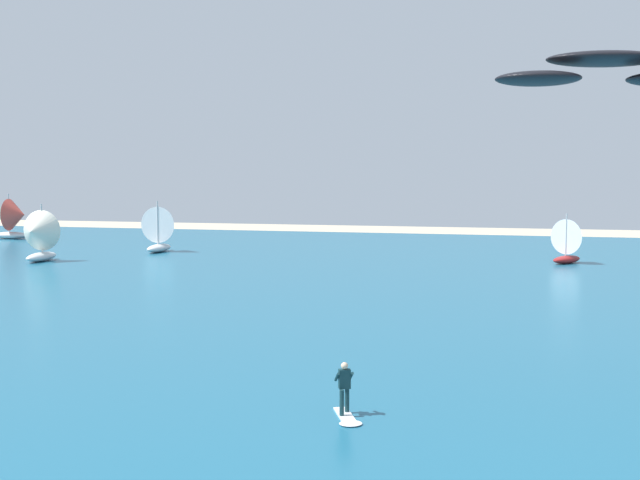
# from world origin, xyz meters

# --- Properties ---
(ocean) EXTENTS (160.00, 90.00, 0.10)m
(ocean) POSITION_xyz_m (0.00, 49.49, 0.05)
(ocean) COLOR #1E607F
(ocean) RESTS_ON ground
(kitesurfer) EXTENTS (1.33, 2.01, 1.67)m
(kitesurfer) POSITION_xyz_m (1.96, 17.21, 0.70)
(kitesurfer) COLOR white
(kitesurfer) RESTS_ON ocean
(kite) EXTENTS (7.57, 4.15, 1.10)m
(kite) POSITION_xyz_m (9.62, 21.96, 10.99)
(kite) COLOR black
(sailboat_far_right) EXTENTS (3.57, 3.83, 4.25)m
(sailboat_far_right) POSITION_xyz_m (10.99, 63.63, 2.05)
(sailboat_far_right) COLOR maroon
(sailboat_far_right) RESTS_ON ocean
(sailboat_heeled_over) EXTENTS (3.55, 4.23, 5.02)m
(sailboat_heeled_over) POSITION_xyz_m (-27.54, 63.91, 2.40)
(sailboat_heeled_over) COLOR silver
(sailboat_heeled_over) RESTS_ON ocean
(sailboat_outermost) EXTENTS (3.68, 4.33, 5.03)m
(sailboat_outermost) POSITION_xyz_m (-33.69, 52.57, 2.40)
(sailboat_outermost) COLOR silver
(sailboat_outermost) RESTS_ON ocean
(sailboat_leading) EXTENTS (4.70, 4.04, 5.37)m
(sailboat_leading) POSITION_xyz_m (-51.27, 73.49, 2.56)
(sailboat_leading) COLOR silver
(sailboat_leading) RESTS_ON ocean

